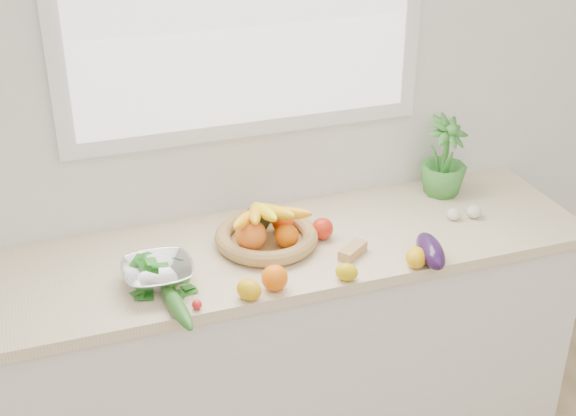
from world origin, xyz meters
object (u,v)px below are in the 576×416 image
object	(u,v)px
potted_herb	(444,158)
fruit_basket	(266,231)
cucumber	(177,306)
colander_with_spinach	(157,269)
apple	(322,229)
eggplant	(431,251)

from	to	relation	value
potted_herb	fruit_basket	size ratio (longest dim) A/B	0.86
cucumber	colander_with_spinach	world-z (taller)	colander_with_spinach
potted_herb	colander_with_spinach	bearing A→B (deg)	-166.30
colander_with_spinach	apple	bearing A→B (deg)	9.99
eggplant	cucumber	size ratio (longest dim) A/B	0.78
apple	colander_with_spinach	size ratio (longest dim) A/B	0.33
potted_herb	colander_with_spinach	size ratio (longest dim) A/B	1.38
cucumber	potted_herb	world-z (taller)	potted_herb
cucumber	colander_with_spinach	size ratio (longest dim) A/B	1.15
eggplant	colander_with_spinach	xyz separation A→B (m)	(-0.88, 0.16, 0.02)
cucumber	potted_herb	bearing A→B (deg)	21.58
eggplant	apple	bearing A→B (deg)	137.12
apple	potted_herb	size ratio (longest dim) A/B	0.24
eggplant	potted_herb	xyz separation A→B (m)	(0.28, 0.44, 0.11)
apple	potted_herb	distance (m)	0.60
cucumber	fruit_basket	distance (m)	0.48
cucumber	potted_herb	xyz separation A→B (m)	(1.14, 0.45, 0.12)
eggplant	potted_herb	bearing A→B (deg)	57.16
apple	potted_herb	xyz separation A→B (m)	(0.57, 0.18, 0.11)
eggplant	potted_herb	world-z (taller)	potted_herb
cucumber	fruit_basket	xyz separation A→B (m)	(0.38, 0.30, 0.03)
cucumber	eggplant	bearing A→B (deg)	0.73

